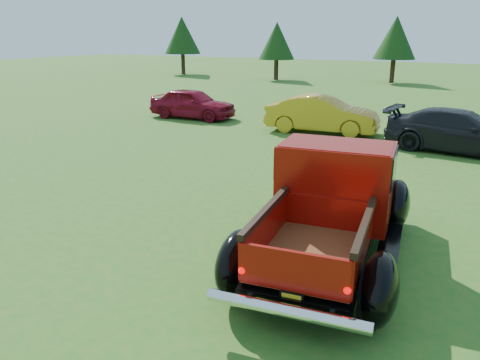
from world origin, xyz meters
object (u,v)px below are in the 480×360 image
at_px(tree_west, 277,41).
at_px(show_car_grey, 460,131).
at_px(tree_mid_left, 396,38).
at_px(show_car_yellow, 322,114).
at_px(tree_far_west, 182,35).
at_px(pickup_truck, 334,201).
at_px(show_car_red, 193,103).

distance_m(tree_west, show_car_grey, 25.21).
xyz_separation_m(tree_mid_left, show_car_yellow, (1.30, -21.00, -2.67)).
height_order(tree_west, show_car_yellow, tree_west).
xyz_separation_m(tree_far_west, pickup_truck, (23.81, -29.91, -2.59)).
distance_m(tree_west, tree_mid_left, 9.22).
bearing_deg(show_car_red, tree_far_west, 33.60).
bearing_deg(tree_far_west, tree_west, -5.71).
height_order(tree_far_west, tree_west, tree_far_west).
relative_size(show_car_red, show_car_yellow, 0.92).
xyz_separation_m(show_car_red, show_car_yellow, (6.27, -0.35, 0.04)).
height_order(pickup_truck, show_car_yellow, pickup_truck).
bearing_deg(pickup_truck, tree_west, 108.95).
relative_size(tree_far_west, tree_mid_left, 1.04).
xyz_separation_m(tree_far_west, show_car_red, (14.03, -19.65, -2.84)).
relative_size(show_car_red, show_car_grey, 0.84).
bearing_deg(show_car_grey, show_car_yellow, 86.11).
distance_m(tree_far_west, show_car_red, 24.31).
bearing_deg(tree_far_west, tree_mid_left, 3.01).
bearing_deg(tree_mid_left, show_car_red, -103.52).
relative_size(pickup_truck, show_car_red, 1.38).
height_order(tree_west, pickup_truck, tree_west).
bearing_deg(tree_mid_left, pickup_truck, -81.16).
bearing_deg(pickup_truck, tree_far_west, 121.94).
xyz_separation_m(tree_mid_left, show_car_grey, (6.28, -21.91, -2.70)).
xyz_separation_m(pickup_truck, show_car_grey, (1.48, 9.01, -0.24)).
bearing_deg(show_car_yellow, tree_west, 22.83).
height_order(tree_west, show_car_red, tree_west).
distance_m(pickup_truck, show_car_red, 14.17).
xyz_separation_m(tree_mid_left, show_car_red, (-4.97, -20.65, -2.71)).
distance_m(tree_mid_left, show_car_red, 21.41).
height_order(tree_west, show_car_grey, tree_west).
distance_m(tree_far_west, tree_mid_left, 19.03).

